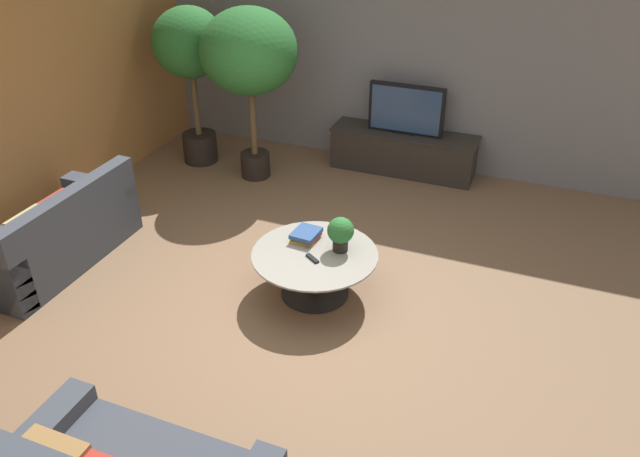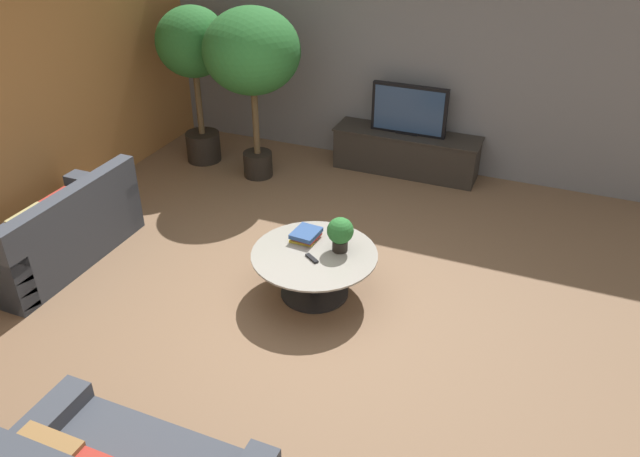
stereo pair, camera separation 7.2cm
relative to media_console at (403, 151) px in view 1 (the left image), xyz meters
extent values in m
plane|color=brown|center=(-0.16, -2.94, -0.28)|extent=(24.00, 24.00, 0.00)
cube|color=slate|center=(-0.16, 0.32, 1.22)|extent=(7.40, 0.12, 3.00)
cube|color=#B2753D|center=(-3.42, -2.74, 1.22)|extent=(0.12, 7.40, 3.00)
cube|color=#2D2823|center=(0.00, 0.00, -0.01)|extent=(1.81, 0.48, 0.53)
cube|color=#2D2823|center=(0.00, 0.00, 0.25)|extent=(1.85, 0.50, 0.02)
cube|color=black|center=(0.00, 0.00, 0.56)|extent=(0.95, 0.08, 0.62)
cube|color=navy|center=(0.00, -0.04, 0.56)|extent=(0.87, 0.00, 0.56)
cube|color=black|center=(0.00, 0.00, 0.27)|extent=(0.28, 0.13, 0.02)
cylinder|color=black|center=(-0.06, -2.86, -0.27)|extent=(0.63, 0.63, 0.02)
cylinder|color=black|center=(-0.06, -2.86, -0.06)|extent=(0.10, 0.10, 0.43)
cylinder|color=gray|center=(-0.06, -2.86, 0.16)|extent=(1.15, 1.15, 0.02)
cube|color=#3D424C|center=(-2.71, -3.32, -0.07)|extent=(0.84, 1.75, 0.42)
cube|color=#3D424C|center=(-2.37, -3.32, 0.35)|extent=(0.16, 1.75, 0.42)
cube|color=#3D424C|center=(-2.71, -2.54, -0.01)|extent=(0.84, 0.20, 0.54)
cube|color=#422D1E|center=(-2.53, -2.94, 0.29)|extent=(0.16, 0.32, 0.30)
cube|color=#B23328|center=(-2.53, -3.32, 0.32)|extent=(0.17, 0.38, 0.36)
cube|color=tan|center=(-2.53, -3.70, 0.32)|extent=(0.13, 0.39, 0.36)
cube|color=#3D424C|center=(-0.85, -5.42, -0.01)|extent=(0.20, 0.84, 0.54)
cylinder|color=black|center=(-2.59, -0.69, -0.08)|extent=(0.45, 0.45, 0.39)
cylinder|color=brown|center=(-2.59, -0.69, 0.49)|extent=(0.08, 0.08, 0.76)
ellipsoid|color=#286B2D|center=(-2.59, -0.69, 1.30)|extent=(0.90, 0.90, 0.86)
cylinder|color=black|center=(-1.70, -0.83, -0.12)|extent=(0.37, 0.37, 0.32)
cylinder|color=brown|center=(-1.70, -0.83, 0.43)|extent=(0.08, 0.08, 0.78)
ellipsoid|color=#286B2D|center=(-1.70, -0.83, 1.32)|extent=(1.14, 1.14, 1.00)
cylinder|color=black|center=(0.14, -2.73, 0.22)|extent=(0.14, 0.14, 0.10)
sphere|color=#286B2D|center=(0.14, -2.73, 0.38)|extent=(0.24, 0.24, 0.24)
cube|color=gold|center=(-0.24, -2.66, 0.18)|extent=(0.23, 0.26, 0.02)
cube|color=#A32823|center=(-0.21, -2.67, 0.21)|extent=(0.22, 0.24, 0.03)
cube|color=#2D4C84|center=(-0.22, -2.67, 0.24)|extent=(0.25, 0.29, 0.04)
cube|color=black|center=(-0.04, -2.96, 0.18)|extent=(0.16, 0.12, 0.02)
camera|label=1|loc=(1.73, -7.22, 3.27)|focal=35.00mm
camera|label=2|loc=(1.80, -7.19, 3.27)|focal=35.00mm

